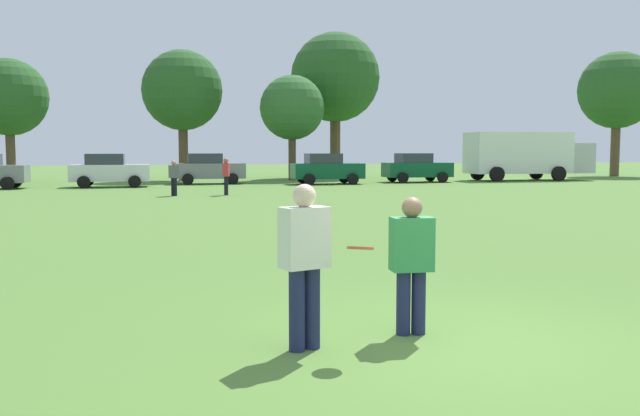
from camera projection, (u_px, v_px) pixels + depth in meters
ground_plane at (464, 347)px, 6.90m from camera, size 177.37×177.37×0.00m
player_thrower at (304, 257)px, 6.73m from camera, size 0.53×0.39×1.68m
player_defender at (411, 258)px, 7.30m from camera, size 0.47×0.30×1.51m
frisbee at (360, 248)px, 6.64m from camera, size 0.27×0.27×0.09m
traffic_cone at (316, 232)px, 14.77m from camera, size 0.32×0.32×0.48m
parked_car_center at (109, 170)px, 36.77m from camera, size 4.28×2.36×1.82m
parked_car_mid_right at (208, 168)px, 40.27m from camera, size 4.28×2.36×1.82m
parked_car_near_right at (326, 169)px, 39.96m from camera, size 4.28×2.36×1.82m
parked_car_far_right at (416, 167)px, 42.37m from camera, size 4.28×2.36×1.82m
box_truck at (526, 154)px, 44.86m from camera, size 8.60×3.26×3.18m
bystander_sideline_watcher at (226, 174)px, 30.08m from camera, size 0.38×0.51×1.67m
bystander_far_jogger at (174, 176)px, 29.57m from camera, size 0.45×0.49×1.56m
tree_center_elm at (9, 98)px, 40.20m from camera, size 4.61×4.61×7.48m
tree_east_birch at (182, 91)px, 44.48m from camera, size 5.31×5.31×8.62m
tree_east_oak at (292, 108)px, 44.80m from camera, size 4.31×4.31×7.00m
tree_far_east_pine at (335, 78)px, 49.26m from camera, size 6.52×6.52×10.60m
tree_far_west_pine at (617, 91)px, 51.94m from camera, size 5.90×5.90×9.58m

